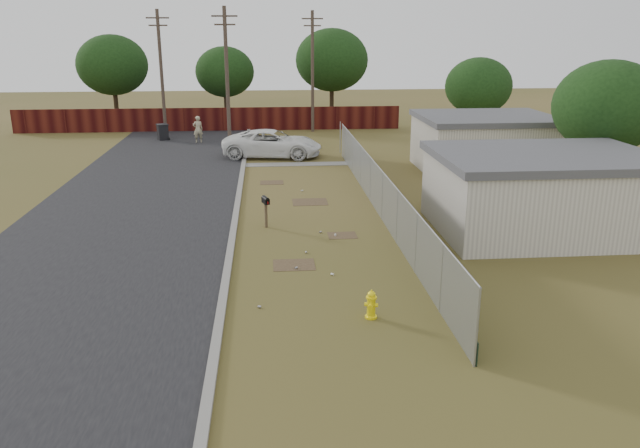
{
  "coord_description": "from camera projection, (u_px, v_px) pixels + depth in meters",
  "views": [
    {
      "loc": [
        -1.61,
        -24.59,
        7.52
      ],
      "look_at": [
        0.17,
        -3.97,
        1.1
      ],
      "focal_mm": 35.0,
      "sensor_mm": 36.0,
      "label": 1
    }
  ],
  "objects": [
    {
      "name": "mailbox",
      "position": [
        266.0,
        203.0,
        24.67
      ],
      "size": [
        0.34,
        0.55,
        1.27
      ],
      "color": "brown",
      "rests_on": "ground"
    },
    {
      "name": "privacy_fence",
      "position": [
        210.0,
        119.0,
        48.79
      ],
      "size": [
        30.0,
        0.12,
        1.8
      ],
      "primitive_type": "cube",
      "color": "#4E1810",
      "rests_on": "ground"
    },
    {
      "name": "ground",
      "position": [
        308.0,
        221.0,
        25.76
      ],
      "size": [
        120.0,
        120.0,
        0.0
      ],
      "primitive_type": "plane",
      "color": "brown",
      "rests_on": "ground"
    },
    {
      "name": "houses",
      "position": [
        510.0,
        165.0,
        29.07
      ],
      "size": [
        9.3,
        17.24,
        3.1
      ],
      "color": "silver",
      "rests_on": "ground"
    },
    {
      "name": "scattered_litter",
      "position": [
        309.0,
        246.0,
        22.71
      ],
      "size": [
        2.96,
        13.4,
        0.07
      ],
      "color": "silver",
      "rests_on": "ground"
    },
    {
      "name": "horizon_trees",
      "position": [
        298.0,
        71.0,
        46.87
      ],
      "size": [
        33.32,
        31.94,
        7.78
      ],
      "color": "#362718",
      "rests_on": "ground"
    },
    {
      "name": "chainlink_fence",
      "position": [
        379.0,
        195.0,
        26.76
      ],
      "size": [
        0.1,
        27.06,
        2.02
      ],
      "color": "#989AA0",
      "rests_on": "ground"
    },
    {
      "name": "trash_bin",
      "position": [
        163.0,
        132.0,
        44.79
      ],
      "size": [
        1.0,
        0.98,
        1.15
      ],
      "color": "black",
      "rests_on": "ground"
    },
    {
      "name": "pickup_truck",
      "position": [
        272.0,
        144.0,
        38.65
      ],
      "size": [
        6.43,
        3.68,
        1.69
      ],
      "primitive_type": "imported",
      "rotation": [
        0.0,
        0.0,
        1.42
      ],
      "color": "white",
      "rests_on": "ground"
    },
    {
      "name": "fire_hydrant",
      "position": [
        371.0,
        305.0,
        16.97
      ],
      "size": [
        0.41,
        0.41,
        0.83
      ],
      "color": "yellow",
      "rests_on": "ground"
    },
    {
      "name": "pedestrian",
      "position": [
        198.0,
        129.0,
        43.61
      ],
      "size": [
        0.77,
        0.6,
        1.88
      ],
      "primitive_type": "imported",
      "rotation": [
        0.0,
        0.0,
        3.39
      ],
      "color": "tan",
      "rests_on": "ground"
    },
    {
      "name": "street",
      "position": [
        170.0,
        180.0,
        32.86
      ],
      "size": [
        15.1,
        60.0,
        0.12
      ],
      "color": "black",
      "rests_on": "ground"
    },
    {
      "name": "utility_poles",
      "position": [
        236.0,
        73.0,
        43.74
      ],
      "size": [
        12.6,
        8.24,
        9.0
      ],
      "color": "brown",
      "rests_on": "ground"
    }
  ]
}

